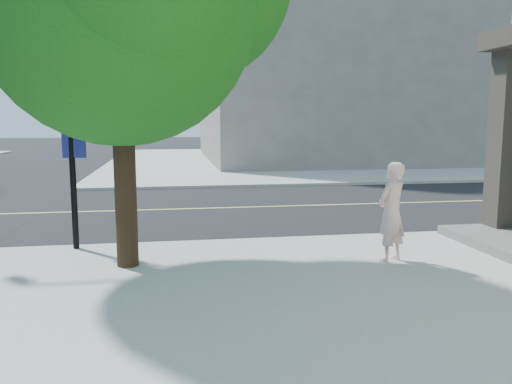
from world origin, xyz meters
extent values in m
plane|color=black|center=(0.00, 0.00, 0.00)|extent=(140.00, 140.00, 0.00)
cube|color=black|center=(0.00, 4.50, 0.01)|extent=(140.00, 9.00, 0.01)
cube|color=#A5A6A2|center=(13.50, 21.50, 0.06)|extent=(29.00, 25.00, 0.12)
cube|color=#35302B|center=(9.70, -0.50, 2.22)|extent=(0.55, 0.55, 4.20)
cube|color=slate|center=(14.00, 22.00, 7.12)|extent=(18.00, 16.00, 14.00)
imported|color=beige|center=(6.42, -2.16, 1.00)|extent=(0.76, 0.70, 1.75)
cylinder|color=black|center=(1.89, -1.68, 1.95)|extent=(0.37, 0.37, 3.65)
sphere|color=#185E16|center=(1.89, -1.68, 4.38)|extent=(4.47, 4.47, 4.47)
cylinder|color=black|center=(0.81, -0.30, 2.14)|extent=(0.12, 0.12, 4.04)
cube|color=white|center=(0.86, -0.32, 2.62)|extent=(0.53, 0.04, 0.19)
cube|color=navy|center=(0.86, -0.32, 2.14)|extent=(0.43, 0.04, 0.53)
imported|color=black|center=(0.81, -0.30, 3.39)|extent=(0.16, 0.19, 0.96)
camera|label=1|loc=(2.65, -10.47, 2.58)|focal=36.14mm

